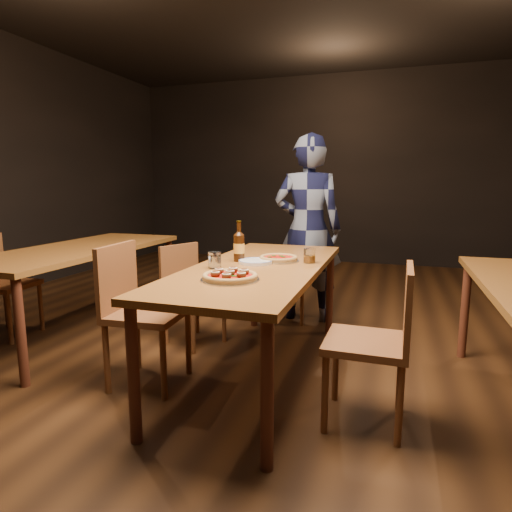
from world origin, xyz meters
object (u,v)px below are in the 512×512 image
(chair_end, at_px, (298,274))
(beer_bottle, at_px, (239,247))
(amber_glass, at_px, (309,256))
(table_left, at_px, (77,256))
(water_glass, at_px, (215,260))
(plate_stack, at_px, (256,262))
(pizza_meatball, at_px, (230,276))
(diner, at_px, (308,229))
(table_main, at_px, (258,276))
(chair_main_nw, at_px, (148,312))
(chair_nbr_left, at_px, (5,284))
(chair_main_e, at_px, (366,341))
(chair_main_sw, at_px, (194,293))
(pizza_margherita, at_px, (279,258))

(chair_end, distance_m, beer_bottle, 1.27)
(amber_glass, bearing_deg, table_left, 176.97)
(water_glass, bearing_deg, plate_stack, 50.59)
(plate_stack, xyz_separation_m, amber_glass, (0.34, 0.13, 0.04))
(water_glass, bearing_deg, table_left, 162.11)
(beer_bottle, bearing_deg, plate_stack, -17.14)
(pizza_meatball, distance_m, diner, 1.77)
(diner, bearing_deg, water_glass, 73.34)
(table_main, bearing_deg, chair_main_nw, -150.95)
(chair_end, bearing_deg, table_main, -66.01)
(water_glass, xyz_separation_m, amber_glass, (0.53, 0.37, -0.00))
(chair_nbr_left, distance_m, water_glass, 2.06)
(beer_bottle, distance_m, water_glass, 0.29)
(chair_main_e, distance_m, chair_end, 1.84)
(chair_end, bearing_deg, chair_nbr_left, -127.58)
(chair_main_nw, height_order, chair_main_sw, chair_main_nw)
(table_main, xyz_separation_m, chair_nbr_left, (-2.25, 0.05, -0.23))
(pizza_margherita, distance_m, plate_stack, 0.18)
(pizza_meatball, bearing_deg, beer_bottle, 105.30)
(chair_end, relative_size, plate_stack, 3.75)
(chair_main_sw, bearing_deg, table_main, -97.54)
(chair_nbr_left, height_order, water_glass, chair_nbr_left)
(chair_nbr_left, height_order, amber_glass, chair_nbr_left)
(pizza_margherita, relative_size, plate_stack, 1.23)
(table_left, bearing_deg, table_main, -10.01)
(pizza_meatball, distance_m, beer_bottle, 0.59)
(chair_nbr_left, bearing_deg, pizza_meatball, -108.59)
(chair_main_sw, xyz_separation_m, plate_stack, (0.62, -0.33, 0.35))
(table_left, height_order, chair_main_nw, chair_main_nw)
(chair_main_sw, bearing_deg, amber_glass, -78.53)
(table_main, relative_size, plate_stack, 8.73)
(chair_main_sw, relative_size, pizza_margherita, 2.93)
(pizza_margherita, bearing_deg, chair_main_nw, -142.31)
(chair_main_nw, relative_size, plate_stack, 4.12)
(chair_main_e, bearing_deg, amber_glass, -142.99)
(chair_main_e, xyz_separation_m, water_glass, (-0.96, 0.22, 0.35))
(table_left, xyz_separation_m, chair_end, (1.69, 1.00, -0.25))
(water_glass, bearing_deg, chair_nbr_left, 173.57)
(diner, bearing_deg, amber_glass, 96.77)
(chair_main_e, bearing_deg, chair_nbr_left, -97.49)
(table_main, xyz_separation_m, pizza_margherita, (0.08, 0.20, 0.09))
(chair_main_nw, bearing_deg, chair_main_e, -96.10)
(chair_nbr_left, bearing_deg, beer_bottle, -94.16)
(pizza_margherita, bearing_deg, chair_nbr_left, -176.41)
(chair_main_e, xyz_separation_m, chair_nbr_left, (-2.97, 0.44, -0.01))
(beer_bottle, bearing_deg, chair_end, 82.43)
(table_main, relative_size, beer_bottle, 7.34)
(chair_end, height_order, pizza_meatball, chair_end)
(chair_nbr_left, height_order, pizza_margherita, chair_nbr_left)
(chair_main_nw, bearing_deg, beer_bottle, -49.33)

